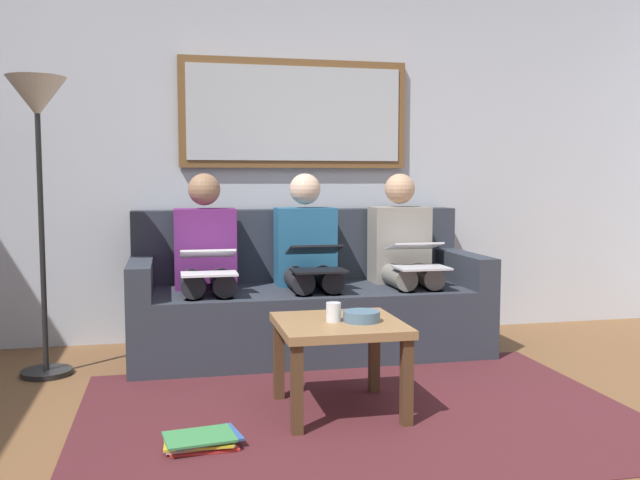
% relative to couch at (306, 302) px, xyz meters
% --- Properties ---
extents(wall_rear, '(6.00, 0.12, 2.60)m').
position_rel_couch_xyz_m(wall_rear, '(0.00, -0.48, 0.99)').
color(wall_rear, '#B7BCC6').
rests_on(wall_rear, ground_plane).
extents(area_rug, '(2.60, 1.80, 0.01)m').
position_rel_couch_xyz_m(area_rug, '(0.00, 1.27, -0.31)').
color(area_rug, '#4C1E23').
rests_on(area_rug, ground_plane).
extents(couch, '(2.20, 0.90, 0.90)m').
position_rel_couch_xyz_m(couch, '(0.00, 0.00, 0.00)').
color(couch, '#2D333D').
rests_on(couch, ground_plane).
extents(framed_mirror, '(1.57, 0.05, 0.74)m').
position_rel_couch_xyz_m(framed_mirror, '(0.00, -0.39, 1.24)').
color(framed_mirror, brown).
extents(coffee_table, '(0.58, 0.58, 0.44)m').
position_rel_couch_xyz_m(coffee_table, '(0.08, 1.22, 0.06)').
color(coffee_table, olive).
rests_on(coffee_table, ground_plane).
extents(cup, '(0.07, 0.07, 0.09)m').
position_rel_couch_xyz_m(cup, '(0.11, 1.22, 0.17)').
color(cup, silver).
rests_on(cup, coffee_table).
extents(bowl, '(0.17, 0.17, 0.05)m').
position_rel_couch_xyz_m(bowl, '(-0.02, 1.25, 0.15)').
color(bowl, slate).
rests_on(bowl, coffee_table).
extents(person_left, '(0.38, 0.58, 1.14)m').
position_rel_couch_xyz_m(person_left, '(-0.64, 0.07, 0.30)').
color(person_left, gray).
rests_on(person_left, couch).
extents(laptop_silver, '(0.32, 0.37, 0.16)m').
position_rel_couch_xyz_m(laptop_silver, '(-0.64, 0.31, 0.32)').
color(laptop_silver, silver).
extents(person_middle, '(0.38, 0.58, 1.14)m').
position_rel_couch_xyz_m(person_middle, '(0.00, 0.07, 0.30)').
color(person_middle, '#235B84').
rests_on(person_middle, couch).
extents(laptop_black, '(0.32, 0.36, 0.15)m').
position_rel_couch_xyz_m(laptop_black, '(0.00, 0.31, 0.32)').
color(laptop_black, black).
extents(person_right, '(0.38, 0.58, 1.14)m').
position_rel_couch_xyz_m(person_right, '(0.64, 0.07, 0.30)').
color(person_right, '#66236B').
rests_on(person_right, couch).
extents(laptop_white, '(0.32, 0.33, 0.14)m').
position_rel_couch_xyz_m(laptop_white, '(0.64, 0.32, 0.31)').
color(laptop_white, white).
extents(magazine_stack, '(0.33, 0.27, 0.05)m').
position_rel_couch_xyz_m(magazine_stack, '(0.74, 1.52, -0.28)').
color(magazine_stack, red).
rests_on(magazine_stack, ground_plane).
extents(standing_lamp, '(0.32, 0.32, 1.66)m').
position_rel_couch_xyz_m(standing_lamp, '(1.55, 0.27, 1.06)').
color(standing_lamp, black).
rests_on(standing_lamp, ground_plane).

